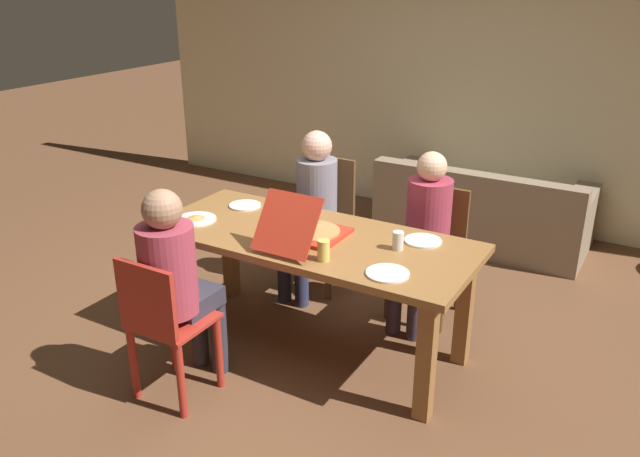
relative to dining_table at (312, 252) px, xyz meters
The scene contains 17 objects.
ground_plane 0.66m from the dining_table, ahead, with size 20.00×20.00×0.00m, color brown.
back_wall 2.91m from the dining_table, 90.00° to the left, with size 6.89×0.12×2.79m, color beige.
dining_table is the anchor object (origin of this frame).
chair_0 0.98m from the dining_table, 115.43° to the right, with size 0.41×0.38×0.88m.
person_0 0.85m from the dining_table, 119.08° to the right, with size 0.31×0.49×1.23m.
chair_1 0.95m from the dining_table, 116.07° to the left, with size 0.45×0.39×0.97m.
person_1 0.81m from the dining_table, 120.86° to the left, with size 0.30×0.54×1.20m.
chair_2 0.96m from the dining_table, 61.16° to the left, with size 0.45×0.41×0.89m.
person_2 0.82m from the dining_table, 55.89° to the left, with size 0.30×0.53×1.18m.
pizza_box_0 0.17m from the dining_table, 79.24° to the right, with size 0.37×0.58×0.33m.
plate_0 0.67m from the dining_table, 22.08° to the left, with size 0.22×0.22×0.01m.
plate_1 0.68m from the dining_table, 22.14° to the right, with size 0.23×0.23×0.01m.
plate_2 0.69m from the dining_table, 162.16° to the left, with size 0.22×0.22×0.01m.
plate_3 0.79m from the dining_table, 168.61° to the right, with size 0.26×0.26×0.03m.
drinking_glass_0 0.40m from the dining_table, 48.59° to the right, with size 0.07×0.07×0.12m, color #DBCA5B.
drinking_glass_1 0.56m from the dining_table, ahead, with size 0.07×0.07×0.11m, color silver.
couch 2.28m from the dining_table, 79.29° to the left, with size 1.77×0.85×0.72m.
Camera 1 is at (1.83, -3.04, 2.27)m, focal length 35.99 mm.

